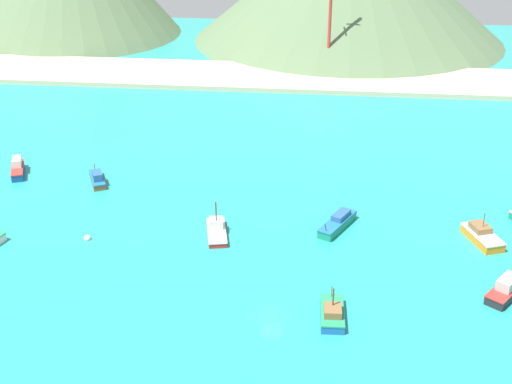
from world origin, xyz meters
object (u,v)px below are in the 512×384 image
fishing_boat_2 (18,168)px  fishing_boat_4 (332,313)px  fishing_boat_5 (482,236)px  radio_tower (331,6)px  fishing_boat_8 (510,286)px  fishing_boat_0 (217,230)px  buoy_0 (87,238)px  fishing_boat_6 (97,179)px  fishing_boat_7 (338,223)px

fishing_boat_2 → fishing_boat_4: (57.79, -38.11, -0.22)m
fishing_boat_5 → radio_tower: (-24.63, 85.71, 16.80)m
fishing_boat_8 → fishing_boat_0: bearing=164.8°
fishing_boat_0 → buoy_0: size_ratio=8.02×
fishing_boat_8 → buoy_0: bearing=172.7°
fishing_boat_5 → fishing_boat_6: bearing=168.0°
fishing_boat_0 → fishing_boat_6: 28.90m
fishing_boat_0 → buoy_0: 19.81m
fishing_boat_5 → fishing_boat_6: (-64.53, 13.74, -0.05)m
fishing_boat_7 → buoy_0: size_ratio=8.74×
fishing_boat_0 → fishing_boat_2: size_ratio=1.12×
fishing_boat_0 → fishing_boat_4: (17.98, -19.75, 0.09)m
fishing_boat_7 → buoy_0: 38.92m
fishing_boat_7 → fishing_boat_4: bearing=-91.6°
fishing_boat_0 → fishing_boat_4: fishing_boat_0 is taller
fishing_boat_4 → fishing_boat_5: bearing=44.4°
fishing_boat_4 → fishing_boat_6: (-42.02, 35.77, 0.04)m
fishing_boat_4 → fishing_boat_2: bearing=146.6°
fishing_boat_8 → radio_tower: size_ratio=0.29×
fishing_boat_0 → radio_tower: 91.01m
fishing_boat_7 → buoy_0: bearing=-168.6°
fishing_boat_0 → fishing_boat_7: (18.66, 4.15, 0.13)m
fishing_boat_6 → fishing_boat_8: (65.78, -27.39, 0.12)m
fishing_boat_0 → fishing_boat_4: 26.71m
radio_tower → fishing_boat_6: bearing=-119.0°
fishing_boat_2 → fishing_boat_5: 81.89m
fishing_boat_6 → buoy_0: fishing_boat_6 is taller
fishing_boat_2 → radio_tower: (55.66, 69.63, 16.67)m
fishing_boat_4 → fishing_boat_8: bearing=19.4°
fishing_boat_2 → fishing_boat_4: bearing=-33.4°
buoy_0 → radio_tower: 99.67m
fishing_boat_0 → fishing_boat_6: bearing=146.3°
fishing_boat_7 → radio_tower: bearing=91.9°
fishing_boat_0 → fishing_boat_8: fishing_boat_0 is taller
buoy_0 → fishing_boat_4: bearing=-23.4°
fishing_boat_0 → fishing_boat_5: size_ratio=1.02×
fishing_boat_4 → buoy_0: fishing_boat_4 is taller
fishing_boat_5 → fishing_boat_2: bearing=168.7°
fishing_boat_5 → buoy_0: size_ratio=7.89×
fishing_boat_2 → fishing_boat_6: (15.77, -2.34, -0.18)m
fishing_boat_4 → fishing_boat_6: fishing_boat_4 is taller
fishing_boat_2 → fishing_boat_8: (81.54, -29.73, -0.06)m
fishing_boat_2 → fishing_boat_7: fishing_boat_7 is taller
buoy_0 → radio_tower: (35.34, 91.52, 17.56)m
fishing_boat_4 → fishing_boat_5: (22.51, 22.03, 0.09)m
fishing_boat_7 → fishing_boat_8: (23.07, -15.52, 0.11)m
fishing_boat_0 → fishing_boat_7: fishing_boat_0 is taller
fishing_boat_2 → fishing_boat_0: bearing=-24.8°
fishing_boat_5 → fishing_boat_8: 13.70m
fishing_boat_4 → fishing_boat_7: bearing=88.4°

